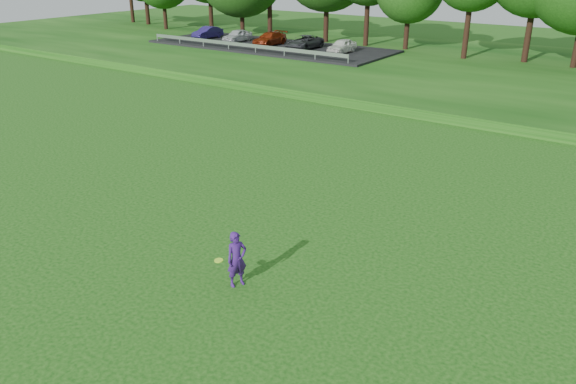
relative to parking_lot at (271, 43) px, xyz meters
The scene contains 5 objects.
ground 40.51m from the parking_lot, 54.12° to the right, with size 140.00×140.00×0.00m, color #0F400C.
berm 23.78m from the parking_lot, ahead, with size 130.00×30.00×0.60m, color #0F400C.
walking_path 26.99m from the parking_lot, 28.36° to the right, with size 130.00×1.60×0.04m, color gray.
parking_lot is the anchor object (origin of this frame).
woman 41.00m from the parking_lot, 54.84° to the right, with size 0.77×0.90×1.69m.
Camera 1 is at (9.10, -11.37, 8.90)m, focal length 35.00 mm.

